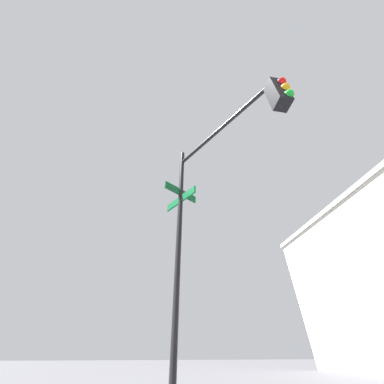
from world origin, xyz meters
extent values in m
cylinder|color=black|center=(-6.50, -6.55, 3.03)|extent=(0.12, 0.12, 6.06)
cylinder|color=black|center=(-5.24, -5.77, 5.66)|extent=(2.57, 1.64, 0.09)
cube|color=black|center=(-3.98, -4.99, 5.21)|extent=(0.28, 0.28, 0.80)
sphere|color=red|center=(-3.85, -4.91, 5.46)|extent=(0.18, 0.18, 0.18)
sphere|color=orange|center=(-3.85, -4.91, 5.21)|extent=(0.18, 0.18, 0.18)
sphere|color=green|center=(-3.85, -4.91, 4.96)|extent=(0.18, 0.18, 0.18)
cube|color=#0F5128|center=(-6.50, -6.55, 4.32)|extent=(0.96, 0.61, 0.20)
cube|color=#0F5128|center=(-6.50, -6.55, 4.54)|extent=(0.56, 0.87, 0.20)
camera|label=1|loc=(-2.35, -6.94, 1.27)|focal=19.09mm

